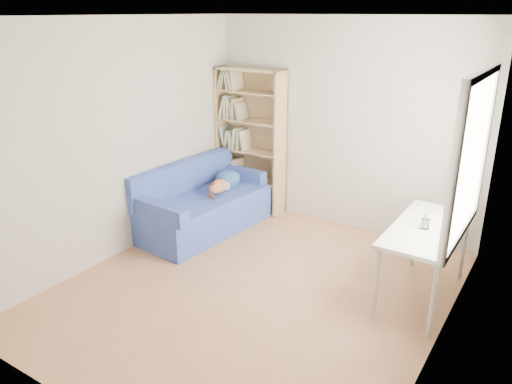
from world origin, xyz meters
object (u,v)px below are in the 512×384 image
bookshelf (250,147)px  pen_cup (425,223)px  desk (427,233)px  sofa (203,205)px

bookshelf → pen_cup: bookshelf is taller
desk → sofa: bearing=177.3°
sofa → bookshelf: size_ratio=0.93×
sofa → desk: sofa is taller
bookshelf → desk: (2.69, -1.07, -0.21)m
bookshelf → pen_cup: (2.67, -1.13, -0.08)m
sofa → desk: 2.82m
sofa → pen_cup: size_ratio=11.56×
desk → pen_cup: bearing=-102.7°
sofa → bookshelf: bookshelf is taller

